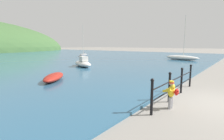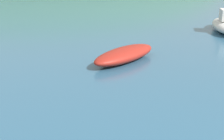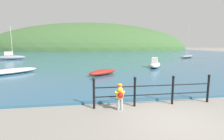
{
  "view_description": "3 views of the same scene",
  "coord_description": "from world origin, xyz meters",
  "px_view_note": "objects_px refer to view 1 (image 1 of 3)",
  "views": [
    {
      "loc": [
        -7.65,
        -0.76,
        2.27
      ],
      "look_at": [
        -0.73,
        4.52,
        0.99
      ],
      "focal_mm": 28.0,
      "sensor_mm": 36.0,
      "label": 1
    },
    {
      "loc": [
        -4.13,
        -0.37,
        2.67
      ],
      "look_at": [
        -2.71,
        5.31,
        0.83
      ],
      "focal_mm": 50.0,
      "sensor_mm": 36.0,
      "label": 2
    },
    {
      "loc": [
        -2.93,
        -5.02,
        2.49
      ],
      "look_at": [
        -1.36,
        4.83,
        0.99
      ],
      "focal_mm": 28.0,
      "sensor_mm": 36.0,
      "label": 3
    }
  ],
  "objects_px": {
    "boat_far_right": "(182,57)",
    "boat_mid_harbor": "(83,63)",
    "boat_nearest_quay": "(54,77)",
    "child_in_coat": "(172,92)",
    "boat_red_dinghy": "(83,55)"
  },
  "relations": [
    {
      "from": "boat_nearest_quay",
      "to": "boat_red_dinghy",
      "type": "height_order",
      "value": "boat_red_dinghy"
    },
    {
      "from": "boat_far_right",
      "to": "boat_mid_harbor",
      "type": "distance_m",
      "value": 14.71
    },
    {
      "from": "boat_far_right",
      "to": "boat_nearest_quay",
      "type": "height_order",
      "value": "boat_far_right"
    },
    {
      "from": "boat_mid_harbor",
      "to": "boat_nearest_quay",
      "type": "relative_size",
      "value": 1.36
    },
    {
      "from": "child_in_coat",
      "to": "boat_red_dinghy",
      "type": "bearing_deg",
      "value": 53.0
    },
    {
      "from": "boat_far_right",
      "to": "boat_red_dinghy",
      "type": "height_order",
      "value": "boat_far_right"
    },
    {
      "from": "boat_nearest_quay",
      "to": "boat_red_dinghy",
      "type": "relative_size",
      "value": 0.48
    },
    {
      "from": "child_in_coat",
      "to": "boat_nearest_quay",
      "type": "xyz_separation_m",
      "value": [
        0.09,
        7.15,
        -0.3
      ]
    },
    {
      "from": "boat_mid_harbor",
      "to": "boat_nearest_quay",
      "type": "distance_m",
      "value": 6.81
    },
    {
      "from": "child_in_coat",
      "to": "boat_red_dinghy",
      "type": "xyz_separation_m",
      "value": [
        16.48,
        21.87,
        -0.23
      ]
    },
    {
      "from": "boat_nearest_quay",
      "to": "boat_mid_harbor",
      "type": "bearing_deg",
      "value": 31.97
    },
    {
      "from": "boat_far_right",
      "to": "boat_red_dinghy",
      "type": "relative_size",
      "value": 1.1
    },
    {
      "from": "boat_nearest_quay",
      "to": "boat_red_dinghy",
      "type": "bearing_deg",
      "value": 41.94
    },
    {
      "from": "child_in_coat",
      "to": "boat_far_right",
      "type": "distance_m",
      "value": 20.13
    },
    {
      "from": "child_in_coat",
      "to": "boat_mid_harbor",
      "type": "bearing_deg",
      "value": 61.39
    }
  ]
}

